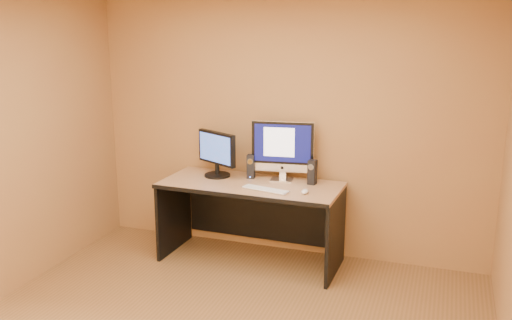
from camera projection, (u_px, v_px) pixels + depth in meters
name	position (u px, v px, depth m)	size (l,w,h in m)	color
walls	(205.00, 178.00, 3.82)	(4.00, 4.00, 2.60)	olive
desk	(251.00, 223.00, 5.56)	(1.72, 0.75, 0.80)	tan
imac	(282.00, 151.00, 5.52)	(0.61, 0.23, 0.59)	silver
second_monitor	(217.00, 154.00, 5.67)	(0.52, 0.26, 0.45)	black
speaker_left	(251.00, 166.00, 5.63)	(0.07, 0.08, 0.24)	black
speaker_right	(312.00, 172.00, 5.42)	(0.07, 0.08, 0.24)	black
keyboard	(265.00, 190.00, 5.24)	(0.46, 0.12, 0.02)	silver
mouse	(305.00, 191.00, 5.15)	(0.06, 0.11, 0.04)	white
cable_a	(288.00, 179.00, 5.60)	(0.01, 0.01, 0.24)	black
cable_b	(282.00, 178.00, 5.65)	(0.01, 0.01, 0.19)	black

